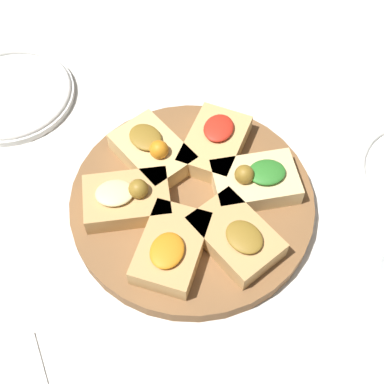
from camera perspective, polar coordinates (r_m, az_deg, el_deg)
name	(u,v)px	position (r m, az deg, el deg)	size (l,w,h in m)	color
ground_plane	(192,206)	(0.72, 0.00, -1.55)	(3.00, 3.00, 0.00)	silver
serving_board	(192,202)	(0.71, 0.00, -1.09)	(0.32, 0.32, 0.02)	brown
focaccia_slice_0	(152,151)	(0.72, -4.25, 4.42)	(0.10, 0.12, 0.05)	#DBB775
focaccia_slice_1	(127,198)	(0.68, -6.96, -0.69)	(0.12, 0.10, 0.05)	tan
focaccia_slice_2	(171,248)	(0.64, -2.26, -5.99)	(0.13, 0.13, 0.04)	tan
focaccia_slice_3	(236,237)	(0.65, 4.73, -4.76)	(0.10, 0.12, 0.04)	tan
focaccia_slice_4	(255,181)	(0.70, 6.76, 1.19)	(0.12, 0.10, 0.05)	#E5C689
focaccia_slice_5	(215,143)	(0.73, 2.46, 5.27)	(0.13, 0.13, 0.04)	tan
plate_left	(11,94)	(0.87, -18.77, 9.88)	(0.19, 0.19, 0.02)	white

